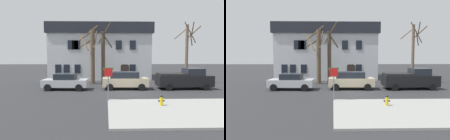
# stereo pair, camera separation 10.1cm
# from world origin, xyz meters

# --- Properties ---
(ground_plane) EXTENTS (120.00, 120.00, 0.00)m
(ground_plane) POSITION_xyz_m (0.00, 0.00, 0.00)
(ground_plane) COLOR #2D2D30
(sidewalk_slab) EXTENTS (9.81, 6.14, 0.12)m
(sidewalk_slab) POSITION_xyz_m (3.11, -6.12, 0.06)
(sidewalk_slab) COLOR #999993
(sidewalk_slab) RESTS_ON ground_plane
(building_main) EXTENTS (14.53, 8.02, 7.87)m
(building_main) POSITION_xyz_m (-2.74, 12.84, 3.99)
(building_main) COLOR silver
(building_main) RESTS_ON ground_plane
(tree_bare_near) EXTENTS (2.35, 3.45, 7.19)m
(tree_bare_near) POSITION_xyz_m (-3.62, 6.27, 3.54)
(tree_bare_near) COLOR brown
(tree_bare_near) RESTS_ON ground_plane
(tree_bare_mid) EXTENTS (2.32, 2.31, 7.60)m
(tree_bare_mid) POSITION_xyz_m (-2.27, 6.56, 3.49)
(tree_bare_mid) COLOR #4C3D2D
(tree_bare_mid) RESTS_ON ground_plane
(tree_bare_far) EXTENTS (2.94, 2.36, 7.30)m
(tree_bare_far) POSITION_xyz_m (7.74, 5.82, 3.94)
(tree_bare_far) COLOR brown
(tree_bare_far) RESTS_ON ground_plane
(car_silver_sedan) EXTENTS (4.51, 2.26, 1.62)m
(car_silver_sedan) POSITION_xyz_m (-5.95, 2.07, 0.81)
(car_silver_sedan) COLOR #B7BABF
(car_silver_sedan) RESTS_ON ground_plane
(car_beige_wagon) EXTENTS (4.59, 2.09, 1.77)m
(car_beige_wagon) POSITION_xyz_m (0.00, 2.19, 0.92)
(car_beige_wagon) COLOR #C6B793
(car_beige_wagon) RESTS_ON ground_plane
(pickup_truck_black) EXTENTS (5.46, 2.36, 2.12)m
(pickup_truck_black) POSITION_xyz_m (6.05, 2.21, 1.02)
(pickup_truck_black) COLOR black
(pickup_truck_black) RESTS_ON ground_plane
(fire_hydrant) EXTENTS (0.42, 0.22, 0.68)m
(fire_hydrant) POSITION_xyz_m (1.74, -5.02, 0.47)
(fire_hydrant) COLOR gold
(fire_hydrant) RESTS_ON sidewalk_slab
(street_sign_pole) EXTENTS (0.76, 0.07, 2.54)m
(street_sign_pole) POSITION_xyz_m (-1.75, -3.44, 1.79)
(street_sign_pole) COLOR slate
(street_sign_pole) RESTS_ON ground_plane
(bicycle_leaning) EXTENTS (1.75, 0.12, 1.03)m
(bicycle_leaning) POSITION_xyz_m (-6.43, 6.04, 0.37)
(bicycle_leaning) COLOR black
(bicycle_leaning) RESTS_ON ground_plane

